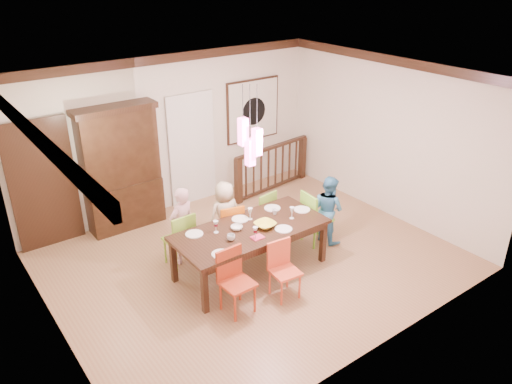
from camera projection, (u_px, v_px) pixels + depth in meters
floor at (253, 260)px, 7.99m from camera, size 6.00×6.00×0.00m
ceiling at (253, 79)px, 6.75m from camera, size 6.00×6.00×0.00m
wall_back at (173, 134)px, 9.19m from camera, size 6.00×0.00×6.00m
wall_left at (44, 239)px, 5.76m from camera, size 0.00×5.00×5.00m
wall_right at (387, 138)px, 8.99m from camera, size 0.00×5.00×5.00m
crown_molding at (253, 85)px, 6.79m from camera, size 6.00×5.00×0.16m
panel_door at (43, 186)px, 8.03m from camera, size 1.04×0.07×2.24m
white_doorway at (192, 151)px, 9.52m from camera, size 0.97×0.05×2.22m
painting at (253, 110)px, 10.07m from camera, size 1.25×0.06×1.25m
pendant_cluster at (250, 142)px, 6.83m from camera, size 0.27×0.21×1.14m
dining_table at (251, 232)px, 7.44m from camera, size 2.32×1.07×0.75m
chair_far_left at (179, 235)px, 7.68m from camera, size 0.43×0.43×0.90m
chair_far_mid at (229, 224)px, 8.05m from camera, size 0.47×0.47×0.87m
chair_far_right at (260, 211)px, 8.46m from camera, size 0.45×0.45×0.88m
chair_near_left at (237, 279)px, 6.63m from camera, size 0.42×0.42×0.91m
chair_near_mid at (285, 268)px, 6.94m from camera, size 0.41×0.41×0.83m
chair_end_right at (317, 214)px, 8.29m from camera, size 0.45×0.45×0.93m
china_hutch at (121, 168)px, 8.57m from camera, size 1.40×0.46×2.21m
balustrade at (272, 167)px, 10.22m from camera, size 1.97×0.30×0.96m
person_far_left at (182, 226)px, 7.71m from camera, size 0.52×0.40×1.27m
person_far_mid at (225, 215)px, 8.15m from camera, size 0.58×0.40×1.15m
person_end_right at (328, 209)px, 8.33m from camera, size 0.48×0.59×1.17m
serving_bowl at (265, 225)px, 7.42m from camera, size 0.33×0.33×0.07m
small_bowl at (237, 228)px, 7.35m from camera, size 0.24×0.24×0.06m
cup_left at (231, 237)px, 7.07m from camera, size 0.12×0.12×0.09m
cup_right at (275, 212)px, 7.79m from camera, size 0.11×0.11×0.09m
plate_far_left at (194, 234)px, 7.23m from camera, size 0.26×0.26×0.01m
plate_far_mid at (240, 219)px, 7.64m from camera, size 0.26×0.26×0.01m
plate_far_right at (272, 208)px, 7.98m from camera, size 0.26×0.26×0.01m
plate_near_left at (221, 254)px, 6.74m from camera, size 0.26×0.26×0.01m
plate_near_mid at (283, 229)px, 7.36m from camera, size 0.26×0.26×0.01m
plate_end_right at (302, 210)px, 7.93m from camera, size 0.26×0.26×0.01m
wine_glass_a at (216, 227)px, 7.25m from camera, size 0.08×0.08×0.19m
wine_glass_b at (250, 214)px, 7.61m from camera, size 0.08×0.08×0.19m
wine_glass_c at (255, 233)px, 7.08m from camera, size 0.08×0.08×0.19m
wine_glass_d at (292, 213)px, 7.64m from camera, size 0.08×0.08×0.19m
napkin at (257, 237)px, 7.14m from camera, size 0.18×0.14×0.01m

